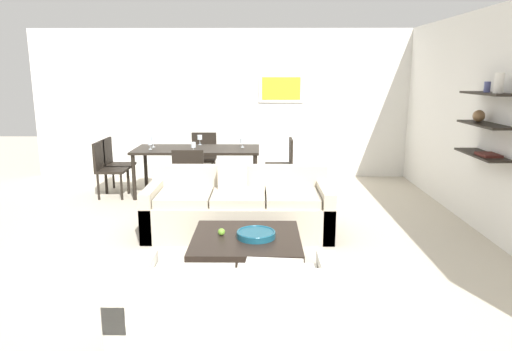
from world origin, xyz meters
name	(u,v)px	position (x,y,z in m)	size (l,w,h in m)	color
ground_plane	(235,242)	(0.00, 0.00, 0.00)	(18.00, 18.00, 0.00)	#BCB29E
back_wall_unit	(261,104)	(0.30, 3.53, 1.35)	(8.40, 0.09, 2.70)	silver
right_wall_shelf_unit	(484,121)	(3.03, 0.59, 1.35)	(0.34, 8.20, 2.70)	silver
sofa_beige	(239,210)	(0.03, 0.34, 0.29)	(2.22, 0.90, 0.78)	#B2A893
loveseat_white	(234,319)	(0.12, -2.24, 0.29)	(1.50, 0.90, 0.78)	silver
coffee_table	(246,255)	(0.15, -0.86, 0.19)	(1.04, 0.99, 0.38)	black
decorative_bowl	(256,234)	(0.25, -0.88, 0.41)	(0.38, 0.38, 0.06)	navy
apple_on_coffee_table	(221,232)	(-0.09, -0.83, 0.42)	(0.07, 0.07, 0.07)	#669E2D
dining_table	(197,153)	(-0.72, 2.18, 0.68)	(1.98, 0.87, 0.75)	black
dining_chair_left_near	(107,166)	(-2.12, 1.99, 0.50)	(0.44, 0.44, 0.88)	black
dining_chair_right_far	(284,161)	(0.68, 2.38, 0.50)	(0.44, 0.44, 0.88)	black
dining_chair_head	(204,154)	(-0.72, 3.02, 0.50)	(0.44, 0.44, 0.88)	black
dining_chair_left_far	(114,161)	(-2.12, 2.38, 0.50)	(0.44, 0.44, 0.88)	black
dining_chair_foot	(190,175)	(-0.72, 1.34, 0.50)	(0.44, 0.44, 0.88)	black
wine_glass_right_far	(242,141)	(0.00, 2.29, 0.85)	(0.08, 0.08, 0.15)	silver
wine_glass_left_far	(153,140)	(-1.44, 2.29, 0.87)	(0.07, 0.07, 0.18)	silver
wine_glass_head	(200,138)	(-0.72, 2.56, 0.87)	(0.08, 0.08, 0.16)	silver
wine_glass_left_near	(150,143)	(-1.44, 2.07, 0.85)	(0.07, 0.07, 0.14)	silver
wine_glass_foot	(193,145)	(-0.72, 1.81, 0.86)	(0.07, 0.07, 0.15)	silver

